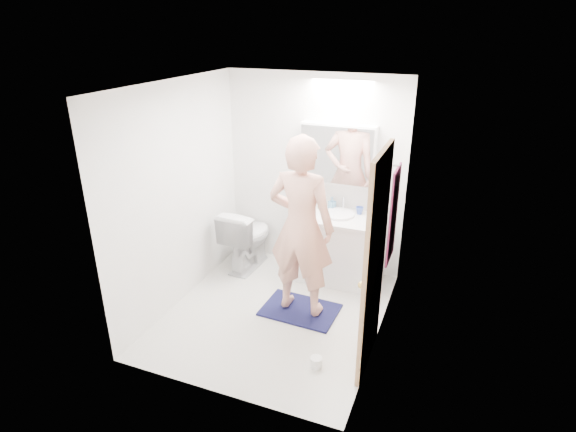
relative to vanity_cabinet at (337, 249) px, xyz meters
The scene contains 23 objects.
floor 1.11m from the vanity_cabinet, 112.29° to the right, with size 2.50×2.50×0.00m, color silver.
ceiling 2.26m from the vanity_cabinet, 112.29° to the right, with size 2.50×2.50×0.00m, color white.
wall_back 0.95m from the vanity_cabinet, 144.23° to the left, with size 2.50×2.50×0.00m, color white.
wall_front 2.39m from the vanity_cabinet, 100.13° to the right, with size 2.50×2.50×0.00m, color white.
wall_left 1.96m from the vanity_cabinet, 147.17° to the right, with size 2.50×2.50×0.00m, color white.
wall_right 1.44m from the vanity_cabinet, 53.87° to the right, with size 2.50×2.50×0.00m, color white.
vanity_cabinet is the anchor object (origin of this frame).
countertop 0.41m from the vanity_cabinet, 90.00° to the right, with size 0.95×0.58×0.04m, color white.
sink_basin 0.45m from the vanity_cabinet, 90.00° to the left, with size 0.36×0.36×0.03m, color white.
faucet 0.56m from the vanity_cabinet, 90.00° to the left, with size 0.02×0.02×0.16m, color silver.
medicine_cabinet 1.13m from the vanity_cabinet, 114.47° to the left, with size 0.88×0.14×0.70m, color white.
mirror_panel 1.12m from the vanity_cabinet, 125.50° to the left, with size 0.84×0.01×0.66m, color silver.
toilet 1.14m from the vanity_cabinet, behind, with size 0.45×0.79×0.81m, color silver.
bath_rug 0.92m from the vanity_cabinet, 101.01° to the right, with size 0.80×0.55×0.02m, color #171542.
person 1.04m from the vanity_cabinet, 101.01° to the right, with size 0.69×0.46×1.90m, color #DE9B85.
door 1.60m from the vanity_cabinet, 62.50° to the right, with size 0.04×0.80×2.00m, color tan.
door_knob 1.83m from the vanity_cabinet, 68.25° to the right, with size 0.06×0.06×0.06m, color gold.
towel 1.07m from the vanity_cabinet, 31.31° to the right, with size 0.02×0.42×1.00m, color #111136.
towel_hook 1.46m from the vanity_cabinet, 31.80° to the right, with size 0.02×0.02×0.07m, color silver.
soap_bottle_a 0.61m from the vanity_cabinet, 150.12° to the left, with size 0.08×0.08×0.20m, color #C8BD81.
soap_bottle_b 0.55m from the vanity_cabinet, 125.78° to the left, with size 0.07×0.07×0.16m, color #5289AF.
toothbrush_cup 0.54m from the vanity_cabinet, 37.10° to the left, with size 0.09×0.09×0.09m, color #4161C4.
toilet_paper_roll 1.66m from the vanity_cabinet, 80.07° to the right, with size 0.11×0.11×0.10m, color white.
Camera 1 is at (1.67, -3.88, 2.91)m, focal length 28.98 mm.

